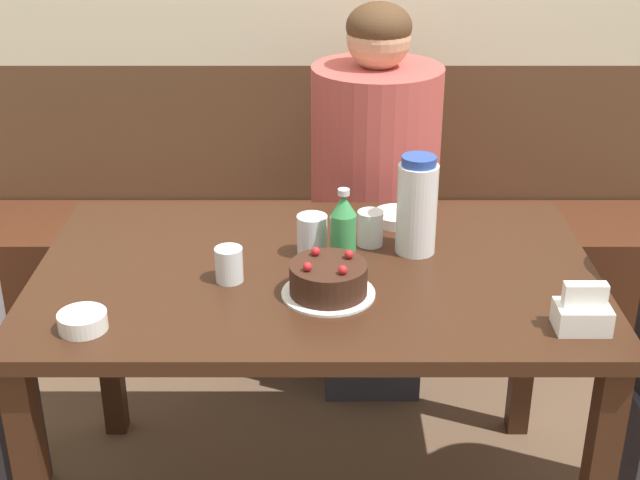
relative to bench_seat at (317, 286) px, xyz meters
name	(u,v)px	position (x,y,z in m)	size (l,w,h in m)	color
bench_seat	(317,286)	(0.00, 0.00, 0.00)	(2.45, 0.38, 0.48)	#472314
dining_table	(315,304)	(0.00, -0.83, 0.39)	(1.31, 0.80, 0.73)	#381E11
birthday_cake	(328,280)	(0.03, -0.96, 0.52)	(0.21, 0.21, 0.09)	white
water_pitcher	(416,206)	(0.24, -0.74, 0.61)	(0.10, 0.10, 0.24)	white
soju_bottle	(343,229)	(0.06, -0.81, 0.58)	(0.06, 0.06, 0.19)	#388E4C
napkin_holder	(582,312)	(0.55, -1.11, 0.53)	(0.11, 0.08, 0.11)	white
bowl_soup_white	(82,321)	(-0.48, -1.11, 0.51)	(0.10, 0.10, 0.04)	white
bowl_rice_small	(397,217)	(0.21, -0.56, 0.50)	(0.12, 0.12, 0.03)	white
glass_water_tall	(228,265)	(-0.20, -0.89, 0.53)	(0.06, 0.06, 0.08)	silver
glass_tumbler_short	(311,236)	(-0.01, -0.76, 0.54)	(0.07, 0.07, 0.10)	silver
glass_shot_small	(369,228)	(0.13, -0.70, 0.53)	(0.06, 0.06, 0.09)	silver
person_grey_tee	(373,205)	(0.18, -0.17, 0.37)	(0.39, 0.39, 1.22)	#33333D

